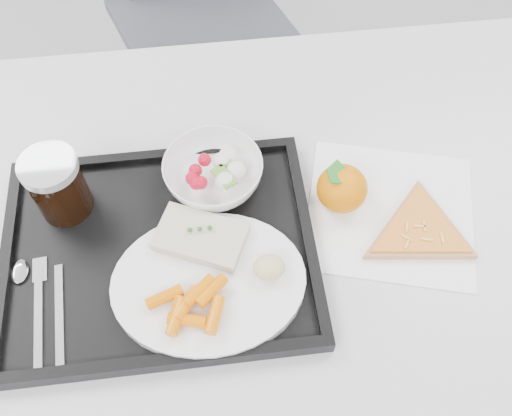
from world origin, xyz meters
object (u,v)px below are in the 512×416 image
at_px(dinner_plate, 209,283).
at_px(salad_bowl, 213,173).
at_px(tray, 160,251).
at_px(tangerine, 342,188).
at_px(cola_glass, 57,185).
at_px(table, 244,242).
at_px(pizza_slice, 419,231).

xyz_separation_m(dinner_plate, salad_bowl, (0.02, 0.18, 0.01)).
distance_m(tray, tangerine, 0.29).
bearing_deg(tangerine, cola_glass, 175.63).
bearing_deg(salad_bowl, tangerine, -14.62).
bearing_deg(tangerine, salad_bowl, 165.38).
height_order(table, dinner_plate, dinner_plate).
bearing_deg(pizza_slice, salad_bowl, 157.66).
height_order(cola_glass, pizza_slice, cola_glass).
xyz_separation_m(salad_bowl, cola_glass, (-0.22, -0.02, 0.03)).
xyz_separation_m(cola_glass, pizza_slice, (0.52, -0.10, -0.06)).
height_order(tray, cola_glass, cola_glass).
xyz_separation_m(table, pizza_slice, (0.26, -0.05, 0.08)).
relative_size(tangerine, pizza_slice, 0.37).
bearing_deg(table, tray, -161.73).
height_order(table, pizza_slice, pizza_slice).
bearing_deg(tangerine, dinner_plate, -149.19).
relative_size(tray, pizza_slice, 1.77).
height_order(salad_bowl, pizza_slice, salad_bowl).
bearing_deg(tangerine, pizza_slice, -34.25).
distance_m(tray, salad_bowl, 0.14).
relative_size(table, tangerine, 12.74).
xyz_separation_m(table, dinner_plate, (-0.06, -0.11, 0.09)).
bearing_deg(pizza_slice, tray, 178.23).
height_order(table, salad_bowl, salad_bowl).
relative_size(tray, tangerine, 4.78).
distance_m(dinner_plate, cola_glass, 0.26).
relative_size(cola_glass, pizza_slice, 0.43).
bearing_deg(pizza_slice, dinner_plate, -170.35).
bearing_deg(dinner_plate, tangerine, 30.81).
bearing_deg(tray, table, 18.27).
relative_size(tray, cola_glass, 4.17).
bearing_deg(table, cola_glass, 169.15).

